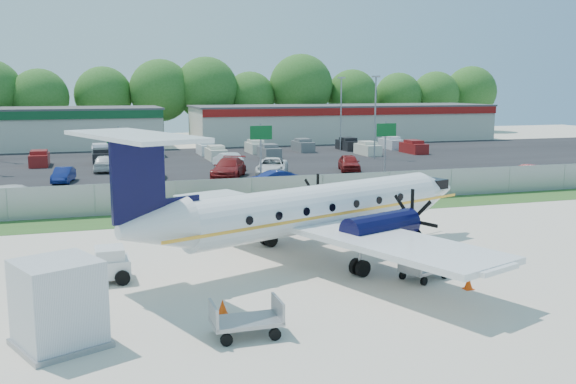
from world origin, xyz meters
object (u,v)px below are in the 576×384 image
object	(u,v)px
aircraft	(312,209)
service_container	(58,306)
baggage_cart_near	(246,320)
baggage_cart_far	(424,268)
pushback_tug	(100,266)

from	to	relation	value
aircraft	service_container	world-z (taller)	aircraft
aircraft	baggage_cart_near	distance (m)	9.79
baggage_cart_far	service_container	world-z (taller)	service_container
baggage_cart_far	service_container	bearing A→B (deg)	-168.63
pushback_tug	service_container	xyz separation A→B (m)	(-1.33, -6.53, 0.60)
baggage_cart_far	aircraft	bearing A→B (deg)	128.31
baggage_cart_far	baggage_cart_near	bearing A→B (deg)	-155.85
aircraft	baggage_cart_near	world-z (taller)	aircraft
pushback_tug	baggage_cart_far	distance (m)	13.41
aircraft	service_container	distance (m)	13.03
aircraft	baggage_cart_far	distance (m)	5.83
service_container	pushback_tug	bearing A→B (deg)	78.46
baggage_cart_near	baggage_cart_far	size ratio (longest dim) A/B	0.97
aircraft	pushback_tug	world-z (taller)	aircraft
pushback_tug	aircraft	bearing A→B (deg)	3.89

